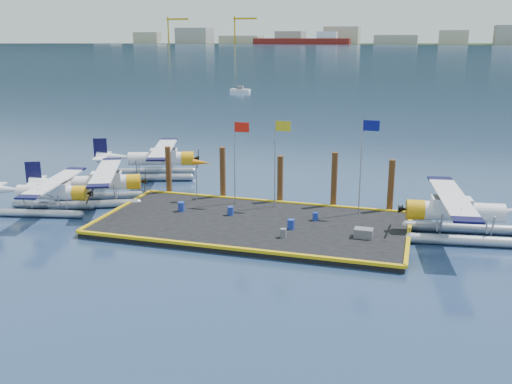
% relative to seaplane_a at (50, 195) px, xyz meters
% --- Properties ---
extents(ground, '(4000.00, 4000.00, 0.00)m').
position_rel_seaplane_a_xyz_m(ground, '(14.78, 0.96, -1.37)').
color(ground, '#1A2F4E').
rests_on(ground, ground).
extents(dock, '(20.00, 10.00, 0.40)m').
position_rel_seaplane_a_xyz_m(dock, '(14.78, 0.96, -1.17)').
color(dock, black).
rests_on(dock, ground).
extents(dock_bumpers, '(20.25, 10.25, 0.18)m').
position_rel_seaplane_a_xyz_m(dock_bumpers, '(14.78, 0.96, -0.88)').
color(dock_bumpers, '#C7A00B').
rests_on(dock_bumpers, dock).
extents(seaplane_a, '(8.16, 8.88, 3.14)m').
position_rel_seaplane_a_xyz_m(seaplane_a, '(0.00, 0.00, 0.00)').
color(seaplane_a, '#989DA6').
rests_on(seaplane_a, ground).
extents(seaplane_b, '(8.83, 9.27, 3.39)m').
position_rel_seaplane_a_xyz_m(seaplane_b, '(2.27, 3.08, 0.11)').
color(seaplane_b, '#989DA6').
rests_on(seaplane_b, ground).
extents(seaplane_c, '(9.44, 10.07, 3.61)m').
position_rel_seaplane_a_xyz_m(seaplane_c, '(2.82, 11.80, 0.20)').
color(seaplane_c, '#989DA6').
rests_on(seaplane_c, ground).
extents(seaplane_d, '(9.42, 10.37, 3.67)m').
position_rel_seaplane_a_xyz_m(seaplane_d, '(27.59, 2.52, 0.23)').
color(seaplane_d, '#989DA6').
rests_on(seaplane_d, ground).
extents(drum_0, '(0.46, 0.46, 0.65)m').
position_rel_seaplane_a_xyz_m(drum_0, '(9.28, 1.85, -0.64)').
color(drum_0, navy).
rests_on(drum_0, dock).
extents(drum_1, '(0.39, 0.39, 0.55)m').
position_rel_seaplane_a_xyz_m(drum_1, '(17.43, -1.38, -0.69)').
color(drum_1, '#595A5F').
rests_on(drum_1, dock).
extents(drum_2, '(0.45, 0.45, 0.63)m').
position_rel_seaplane_a_xyz_m(drum_2, '(17.52, 0.28, -0.65)').
color(drum_2, navy).
rests_on(drum_2, dock).
extents(drum_4, '(0.39, 0.39, 0.55)m').
position_rel_seaplane_a_xyz_m(drum_4, '(18.68, 2.48, -0.70)').
color(drum_4, navy).
rests_on(drum_4, dock).
extents(drum_5, '(0.42, 0.42, 0.59)m').
position_rel_seaplane_a_xyz_m(drum_5, '(12.89, 1.97, -0.67)').
color(drum_5, navy).
rests_on(drum_5, dock).
extents(crate, '(1.12, 0.75, 0.56)m').
position_rel_seaplane_a_xyz_m(crate, '(22.12, -0.00, -0.69)').
color(crate, '#595A5F').
rests_on(crate, dock).
extents(flagpole_red, '(1.14, 0.08, 6.00)m').
position_rel_seaplane_a_xyz_m(flagpole_red, '(12.48, 4.76, 3.03)').
color(flagpole_red, gray).
rests_on(flagpole_red, dock).
extents(flagpole_yellow, '(1.14, 0.08, 6.20)m').
position_rel_seaplane_a_xyz_m(flagpole_yellow, '(15.48, 4.76, 3.14)').
color(flagpole_yellow, gray).
rests_on(flagpole_yellow, dock).
extents(flagpole_blue, '(1.14, 0.08, 6.50)m').
position_rel_seaplane_a_xyz_m(flagpole_blue, '(21.47, 4.76, 3.32)').
color(flagpole_blue, gray).
rests_on(flagpole_blue, dock).
extents(windsock, '(1.40, 0.44, 3.12)m').
position_rel_seaplane_a_xyz_m(windsock, '(9.75, 4.76, 1.86)').
color(windsock, gray).
rests_on(windsock, dock).
extents(piling_0, '(0.44, 0.44, 4.00)m').
position_rel_seaplane_a_xyz_m(piling_0, '(6.28, 6.36, 0.63)').
color(piling_0, '#452B13').
rests_on(piling_0, ground).
extents(piling_1, '(0.44, 0.44, 4.20)m').
position_rel_seaplane_a_xyz_m(piling_1, '(10.78, 6.36, 0.73)').
color(piling_1, '#452B13').
rests_on(piling_1, ground).
extents(piling_2, '(0.44, 0.44, 3.80)m').
position_rel_seaplane_a_xyz_m(piling_2, '(15.28, 6.36, 0.53)').
color(piling_2, '#452B13').
rests_on(piling_2, ground).
extents(piling_3, '(0.44, 0.44, 4.30)m').
position_rel_seaplane_a_xyz_m(piling_3, '(19.28, 6.36, 0.78)').
color(piling_3, '#452B13').
rests_on(piling_3, ground).
extents(piling_4, '(0.44, 0.44, 4.00)m').
position_rel_seaplane_a_xyz_m(piling_4, '(23.28, 6.36, 0.63)').
color(piling_4, '#452B13').
rests_on(piling_4, ground).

